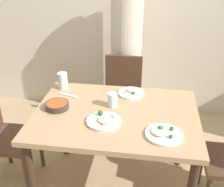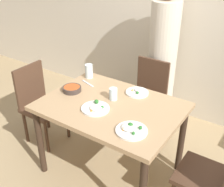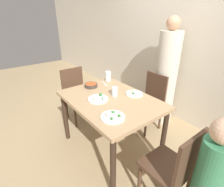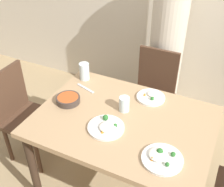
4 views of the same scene
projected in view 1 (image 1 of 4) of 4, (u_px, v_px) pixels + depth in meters
The scene contains 12 objects.
ground_plane at pixel (115, 187), 2.44m from camera, with size 10.00×10.00×0.00m, color tan.
dining_table at pixel (116, 123), 2.13m from camera, with size 1.22×0.89×0.76m.
chair_adult_spot at pixel (122, 96), 2.91m from camera, with size 0.40×0.40×0.88m.
chair_empty_left at pixel (3, 133), 2.34m from camera, with size 0.40×0.40×0.88m.
person_adult at pixel (126, 58), 3.06m from camera, with size 0.33×0.33×1.67m.
bowl_curry at pixel (57, 105), 2.14m from camera, with size 0.18×0.18×0.05m.
plate_rice_adult at pixel (104, 120), 1.97m from camera, with size 0.24×0.24×0.06m.
plate_rice_child at pixel (131, 93), 2.34m from camera, with size 0.22×0.22×0.05m.
plate_noodles at pixel (163, 133), 1.83m from camera, with size 0.25×0.25×0.06m.
glass_water_tall at pixel (63, 81), 2.41m from camera, with size 0.08×0.08×0.14m.
glass_water_short at pixel (113, 100), 2.15m from camera, with size 0.07×0.07×0.11m.
fork_steel at pixel (68, 95), 2.32m from camera, with size 0.18×0.07×0.01m.
Camera 1 is at (0.23, -1.76, 1.86)m, focal length 45.00 mm.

